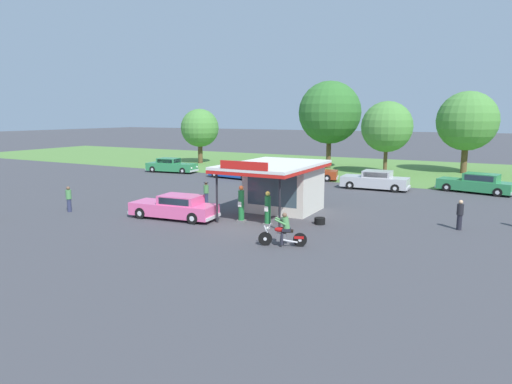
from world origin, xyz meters
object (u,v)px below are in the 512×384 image
at_px(motorcycle_with_rider, 283,232).
at_px(featured_classic_sedan, 175,207).
at_px(parked_car_back_row_left, 476,184).
at_px(bystander_leaning_by_kiosk, 206,193).
at_px(gas_pump_offside, 268,210).
at_px(bystander_standing_back_lot, 69,198).
at_px(bystander_strolling_foreground, 460,214).
at_px(parked_car_back_row_centre_right, 375,181).
at_px(parked_car_back_row_far_right, 309,173).
at_px(spare_tire_stack, 320,221).
at_px(parked_car_back_row_centre_left, 235,171).
at_px(gas_pump_nearside, 241,205).
at_px(parked_car_back_row_far_left, 171,166).

relative_size(motorcycle_with_rider, featured_classic_sedan, 0.39).
distance_m(parked_car_back_row_left, bystander_leaning_by_kiosk, 21.00).
distance_m(gas_pump_offside, motorcycle_with_rider, 4.10).
distance_m(motorcycle_with_rider, bystander_standing_back_lot, 14.96).
height_order(parked_car_back_row_left, bystander_standing_back_lot, bystander_standing_back_lot).
xyz_separation_m(motorcycle_with_rider, bystander_standing_back_lot, (-14.95, 0.53, 0.19)).
bearing_deg(featured_classic_sedan, bystander_strolling_foreground, 18.35).
bearing_deg(parked_car_back_row_left, bystander_leaning_by_kiosk, -139.34).
bearing_deg(parked_car_back_row_centre_right, bystander_strolling_foreground, -57.61).
bearing_deg(parked_car_back_row_far_right, bystander_standing_back_lot, -111.66).
distance_m(featured_classic_sedan, parked_car_back_row_far_right, 18.71).
bearing_deg(spare_tire_stack, gas_pump_offside, -148.22).
bearing_deg(bystander_strolling_foreground, gas_pump_offside, -157.99).
relative_size(motorcycle_with_rider, spare_tire_stack, 3.55).
height_order(motorcycle_with_rider, bystander_strolling_foreground, bystander_strolling_foreground).
xyz_separation_m(bystander_strolling_foreground, bystander_leaning_by_kiosk, (-15.68, -0.52, -0.04)).
bearing_deg(parked_car_back_row_centre_right, gas_pump_offside, -98.67).
bearing_deg(parked_car_back_row_left, parked_car_back_row_centre_left, -175.07).
bearing_deg(parked_car_back_row_centre_right, motorcycle_with_rider, -89.48).
bearing_deg(bystander_standing_back_lot, gas_pump_nearside, 14.25).
bearing_deg(parked_car_back_row_centre_right, parked_car_back_row_left, 15.02).
bearing_deg(bystander_leaning_by_kiosk, gas_pump_nearside, -35.37).
height_order(motorcycle_with_rider, parked_car_back_row_centre_right, motorcycle_with_rider).
height_order(parked_car_back_row_far_left, parked_car_back_row_centre_left, parked_car_back_row_centre_left).
bearing_deg(motorcycle_with_rider, featured_classic_sedan, 164.88).
relative_size(gas_pump_offside, bystander_standing_back_lot, 1.17).
height_order(bystander_standing_back_lot, spare_tire_stack, bystander_standing_back_lot).
relative_size(gas_pump_nearside, motorcycle_with_rider, 0.97).
bearing_deg(parked_car_back_row_left, parked_car_back_row_far_right, 177.59).
xyz_separation_m(parked_car_back_row_left, bystander_strolling_foreground, (-0.25, -13.16, 0.13)).
bearing_deg(bystander_strolling_foreground, parked_car_back_row_centre_left, 150.87).
bearing_deg(parked_car_back_row_far_left, motorcycle_with_rider, -41.35).
relative_size(bystander_strolling_foreground, bystander_standing_back_lot, 1.00).
relative_size(gas_pump_nearside, featured_classic_sedan, 0.38).
bearing_deg(spare_tire_stack, parked_car_back_row_centre_right, 90.77).
relative_size(featured_classic_sedan, parked_car_back_row_far_right, 0.96).
bearing_deg(featured_classic_sedan, parked_car_back_row_centre_right, 64.29).
distance_m(bystander_strolling_foreground, bystander_leaning_by_kiosk, 15.69).
bearing_deg(spare_tire_stack, bystander_standing_back_lot, -164.05).
relative_size(parked_car_back_row_centre_left, bystander_leaning_by_kiosk, 3.67).
relative_size(parked_car_back_row_left, parked_car_back_row_centre_right, 1.05).
bearing_deg(parked_car_back_row_far_left, parked_car_back_row_centre_right, -2.52).
bearing_deg(bystander_strolling_foreground, parked_car_back_row_left, 88.93).
bearing_deg(bystander_leaning_by_kiosk, gas_pump_offside, -27.51).
bearing_deg(spare_tire_stack, gas_pump_nearside, -159.76).
xyz_separation_m(bystander_standing_back_lot, bystander_leaning_by_kiosk, (6.21, 6.03, -0.04)).
height_order(featured_classic_sedan, parked_car_back_row_left, parked_car_back_row_left).
relative_size(gas_pump_offside, parked_car_back_row_centre_left, 0.34).
bearing_deg(parked_car_back_row_centre_right, gas_pump_nearside, -104.80).
xyz_separation_m(parked_car_back_row_centre_right, spare_tire_stack, (0.18, -13.46, -0.53)).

